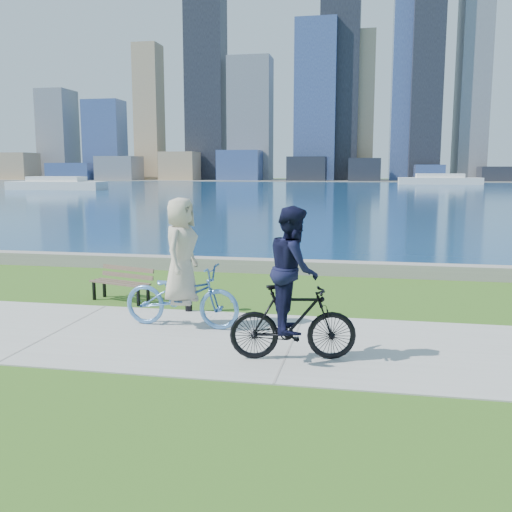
{
  "coord_description": "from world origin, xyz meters",
  "views": [
    {
      "loc": [
        1.11,
        -8.64,
        2.75
      ],
      "look_at": [
        -0.95,
        1.94,
        1.1
      ],
      "focal_mm": 40.0,
      "sensor_mm": 36.0,
      "label": 1
    }
  ],
  "objects_px": {
    "bollard_lamp": "(188,277)",
    "cyclist_woman": "(181,279)",
    "cyclist_man": "(293,296)",
    "park_bench": "(123,280)"
  },
  "relations": [
    {
      "from": "bollard_lamp",
      "to": "cyclist_woman",
      "type": "height_order",
      "value": "cyclist_woman"
    },
    {
      "from": "park_bench",
      "to": "cyclist_woman",
      "type": "distance_m",
      "value": 2.58
    },
    {
      "from": "bollard_lamp",
      "to": "cyclist_woman",
      "type": "distance_m",
      "value": 1.11
    },
    {
      "from": "park_bench",
      "to": "cyclist_man",
      "type": "distance_m",
      "value": 5.07
    },
    {
      "from": "bollard_lamp",
      "to": "cyclist_man",
      "type": "distance_m",
      "value": 3.39
    },
    {
      "from": "bollard_lamp",
      "to": "cyclist_man",
      "type": "bearing_deg",
      "value": -46.04
    },
    {
      "from": "cyclist_woman",
      "to": "park_bench",
      "type": "bearing_deg",
      "value": 50.95
    },
    {
      "from": "cyclist_woman",
      "to": "cyclist_man",
      "type": "xyz_separation_m",
      "value": [
        2.12,
        -1.36,
        0.1
      ]
    },
    {
      "from": "park_bench",
      "to": "cyclist_woman",
      "type": "relative_size",
      "value": 0.64
    },
    {
      "from": "bollard_lamp",
      "to": "cyclist_man",
      "type": "xyz_separation_m",
      "value": [
        2.35,
        -2.43,
        0.26
      ]
    }
  ]
}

